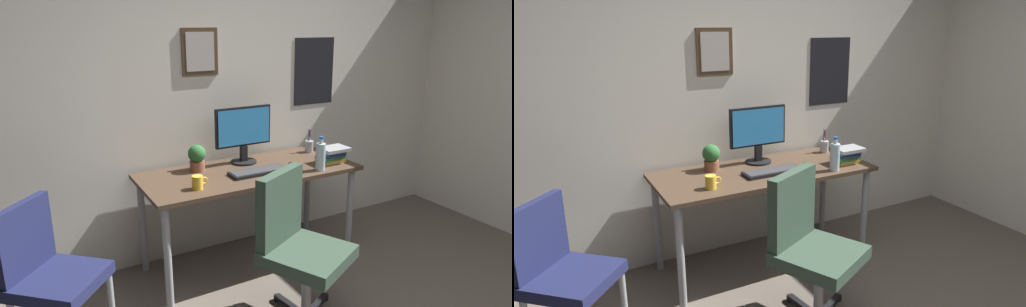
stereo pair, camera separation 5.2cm
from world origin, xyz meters
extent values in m
cube|color=silver|center=(0.00, 2.15, 1.30)|extent=(4.40, 0.08, 2.60)
cube|color=#4C3823|center=(-0.34, 2.11, 1.59)|extent=(0.28, 0.02, 0.34)
cube|color=beige|center=(-0.34, 2.09, 1.59)|extent=(0.22, 0.00, 0.28)
cube|color=black|center=(0.70, 2.11, 1.40)|extent=(0.40, 0.01, 0.56)
cube|color=#4C3828|center=(-0.14, 1.73, 0.74)|extent=(1.60, 0.68, 0.03)
cylinder|color=#9EA0A5|center=(-0.87, 1.45, 0.36)|extent=(0.05, 0.05, 0.73)
cylinder|color=#9EA0A5|center=(0.60, 1.45, 0.36)|extent=(0.05, 0.05, 0.73)
cylinder|color=#9EA0A5|center=(-0.87, 2.01, 0.36)|extent=(0.05, 0.05, 0.73)
cylinder|color=#9EA0A5|center=(0.60, 2.01, 0.36)|extent=(0.05, 0.05, 0.73)
cube|color=#334738|center=(-0.18, 0.92, 0.46)|extent=(0.62, 0.62, 0.08)
cube|color=#334738|center=(-0.27, 1.10, 0.72)|extent=(0.41, 0.25, 0.45)
cylinder|color=#9EA0A5|center=(-0.18, 0.92, 0.21)|extent=(0.08, 0.08, 0.42)
cube|color=black|center=(-0.06, 0.98, 0.04)|extent=(0.27, 0.16, 0.03)
cylinder|color=black|center=(0.07, 1.04, 0.02)|extent=(0.05, 0.05, 0.04)
cube|color=black|center=(-0.20, 1.05, 0.04)|extent=(0.08, 0.28, 0.03)
cylinder|color=black|center=(-0.22, 1.19, 0.02)|extent=(0.05, 0.05, 0.04)
cube|color=#1E234C|center=(-1.50, 1.38, 0.44)|extent=(0.59, 0.59, 0.07)
cube|color=#1E234C|center=(-1.64, 1.51, 0.68)|extent=(0.30, 0.33, 0.40)
cylinder|color=#9EA0A5|center=(-1.24, 1.40, 0.20)|extent=(0.05, 0.05, 0.41)
cylinder|color=#9EA0A5|center=(-1.51, 1.64, 0.20)|extent=(0.05, 0.05, 0.41)
cylinder|color=black|center=(-0.09, 1.91, 0.76)|extent=(0.20, 0.20, 0.01)
cube|color=black|center=(-0.09, 1.91, 0.83)|extent=(0.05, 0.04, 0.12)
cube|color=black|center=(-0.09, 1.92, 1.04)|extent=(0.46, 0.02, 0.30)
cube|color=#338CD8|center=(-0.09, 1.90, 1.04)|extent=(0.43, 0.00, 0.27)
cube|color=black|center=(-0.11, 1.63, 0.77)|extent=(0.43, 0.15, 0.02)
cube|color=#38383A|center=(-0.11, 1.63, 0.78)|extent=(0.41, 0.13, 0.00)
ellipsoid|color=black|center=(0.19, 1.62, 0.77)|extent=(0.06, 0.11, 0.04)
cylinder|color=silver|center=(0.32, 1.47, 0.86)|extent=(0.07, 0.07, 0.20)
cylinder|color=silver|center=(0.32, 1.47, 0.98)|extent=(0.03, 0.03, 0.04)
cylinder|color=#2659B2|center=(0.32, 1.47, 1.00)|extent=(0.03, 0.03, 0.02)
cylinder|color=yellow|center=(-0.62, 1.55, 0.80)|extent=(0.07, 0.07, 0.09)
torus|color=yellow|center=(-0.57, 1.55, 0.81)|extent=(0.05, 0.01, 0.05)
cylinder|color=brown|center=(-0.48, 1.89, 0.79)|extent=(0.11, 0.11, 0.07)
sphere|color=#2D6B33|center=(-0.48, 1.89, 0.89)|extent=(0.13, 0.13, 0.13)
ellipsoid|color=#287A38|center=(-0.50, 1.92, 0.90)|extent=(0.07, 0.08, 0.02)
ellipsoid|color=#287A38|center=(-0.44, 1.92, 0.91)|extent=(0.07, 0.08, 0.02)
ellipsoid|color=#287A38|center=(-0.50, 1.86, 0.90)|extent=(0.08, 0.07, 0.02)
cylinder|color=#9EA0A5|center=(0.53, 1.90, 0.80)|extent=(0.07, 0.07, 0.09)
cylinder|color=#263FBF|center=(0.52, 1.90, 0.88)|extent=(0.01, 0.01, 0.13)
cylinder|color=red|center=(0.53, 1.91, 0.88)|extent=(0.01, 0.01, 0.13)
cylinder|color=black|center=(0.53, 1.91, 0.88)|extent=(0.01, 0.01, 0.13)
cylinder|color=#9EA0A5|center=(0.54, 1.90, 0.89)|extent=(0.01, 0.03, 0.14)
cylinder|color=#9EA0A5|center=(0.52, 1.90, 0.89)|extent=(0.01, 0.02, 0.14)
cube|color=gold|center=(0.51, 1.59, 0.77)|extent=(0.20, 0.14, 0.02)
cube|color=#33723F|center=(0.50, 1.58, 0.80)|extent=(0.20, 0.12, 0.03)
cube|color=navy|center=(0.50, 1.57, 0.82)|extent=(0.17, 0.12, 0.02)
cube|color=#26727A|center=(0.50, 1.57, 0.84)|extent=(0.19, 0.12, 0.02)
cube|color=gray|center=(0.51, 1.57, 0.87)|extent=(0.22, 0.16, 0.03)
camera|label=1|loc=(-1.62, -1.02, 1.79)|focal=31.44mm
camera|label=2|loc=(-1.58, -1.04, 1.79)|focal=31.44mm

